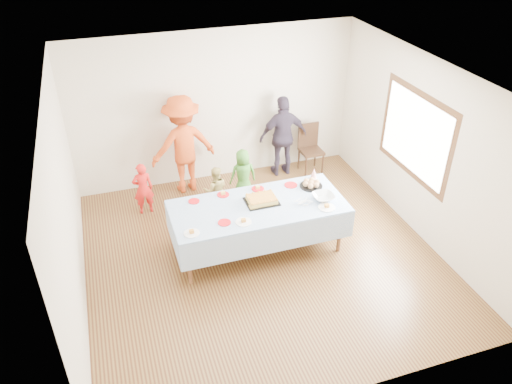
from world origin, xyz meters
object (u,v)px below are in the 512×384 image
at_px(dining_chair, 310,145).
at_px(adult_left, 183,145).
at_px(birthday_cake, 262,200).
at_px(party_table, 258,209).

distance_m(dining_chair, adult_left, 2.38).
xyz_separation_m(birthday_cake, dining_chair, (1.61, 1.92, -0.31)).
height_order(birthday_cake, dining_chair, dining_chair).
height_order(birthday_cake, adult_left, adult_left).
bearing_deg(party_table, adult_left, 108.24).
height_order(party_table, birthday_cake, birthday_cake).
bearing_deg(dining_chair, adult_left, 178.32).
bearing_deg(party_table, birthday_cake, 42.55).
bearing_deg(birthday_cake, party_table, -137.45).
relative_size(party_table, adult_left, 1.43).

